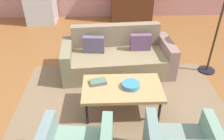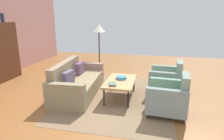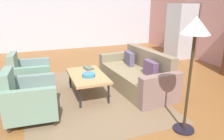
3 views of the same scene
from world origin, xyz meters
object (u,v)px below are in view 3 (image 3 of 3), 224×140
object	(u,v)px
couch	(138,75)
floor_lamp	(195,37)
fruit_bowl	(89,75)
refrigerator	(180,31)
armchair_right	(28,100)
armchair_left	(28,77)
coffee_table	(87,76)
book_stack	(88,68)

from	to	relation	value
couch	floor_lamp	bearing A→B (deg)	172.01
fruit_bowl	refrigerator	size ratio (longest dim) A/B	0.14
armchair_right	fruit_bowl	world-z (taller)	armchair_right
armchair_left	refrigerator	world-z (taller)	refrigerator
couch	fruit_bowl	xyz separation A→B (m)	(0.13, -1.19, 0.20)
couch	floor_lamp	distance (m)	2.14
couch	armchair_left	world-z (taller)	armchair_left
coffee_table	armchair_left	size ratio (longest dim) A/B	1.36
book_stack	coffee_table	bearing A→B (deg)	-18.21
armchair_left	coffee_table	bearing A→B (deg)	66.74
fruit_bowl	floor_lamp	xyz separation A→B (m)	(1.66, 1.06, 0.95)
fruit_bowl	book_stack	size ratio (longest dim) A/B	0.96
armchair_left	refrigerator	bearing A→B (deg)	110.22
armchair_left	floor_lamp	world-z (taller)	floor_lamp
armchair_right	book_stack	bearing A→B (deg)	130.64
coffee_table	fruit_bowl	bearing A→B (deg)	0.00
armchair_right	couch	bearing A→B (deg)	108.29
floor_lamp	fruit_bowl	bearing A→B (deg)	-147.38
armchair_right	book_stack	size ratio (longest dim) A/B	3.17
couch	refrigerator	bearing A→B (deg)	-56.74
refrigerator	floor_lamp	xyz separation A→B (m)	(3.84, -2.80, 0.52)
coffee_table	book_stack	distance (m)	0.39
refrigerator	fruit_bowl	bearing A→B (deg)	-60.56
couch	floor_lamp	size ratio (longest dim) A/B	1.26
couch	fruit_bowl	bearing A→B (deg)	92.32
coffee_table	armchair_left	bearing A→B (deg)	-117.41
book_stack	fruit_bowl	bearing A→B (deg)	-13.66
fruit_bowl	floor_lamp	world-z (taller)	floor_lamp
book_stack	refrigerator	world-z (taller)	refrigerator
book_stack	armchair_right	bearing A→B (deg)	-53.31
armchair_left	floor_lamp	bearing A→B (deg)	47.11
coffee_table	armchair_left	xyz separation A→B (m)	(-0.60, -1.17, -0.07)
refrigerator	couch	bearing A→B (deg)	-52.61
refrigerator	floor_lamp	bearing A→B (deg)	-36.06
armchair_right	refrigerator	bearing A→B (deg)	121.71
coffee_table	refrigerator	size ratio (longest dim) A/B	0.65
armchair_right	floor_lamp	world-z (taller)	floor_lamp
fruit_bowl	floor_lamp	bearing A→B (deg)	32.62
armchair_right	refrigerator	world-z (taller)	refrigerator
floor_lamp	book_stack	bearing A→B (deg)	-156.30
armchair_left	armchair_right	bearing A→B (deg)	4.15
floor_lamp	coffee_table	bearing A→B (deg)	-149.27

